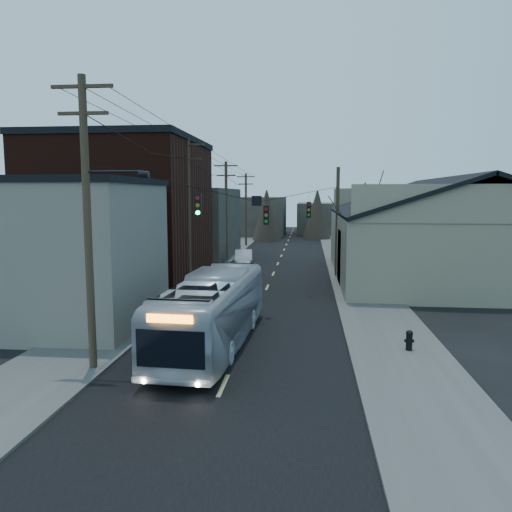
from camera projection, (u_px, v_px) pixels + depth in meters
The scene contains 15 objects.
ground at pixel (212, 411), 14.84m from camera, with size 160.00×160.00×0.00m, color black.
road_surface at pixel (276, 267), 44.45m from camera, with size 9.00×110.00×0.02m, color black.
sidewalk_left at pixel (205, 265), 45.12m from camera, with size 4.00×110.00×0.12m, color #474744.
sidewalk_right at pixel (350, 267), 43.77m from camera, with size 4.00×110.00×0.12m, color #474744.
building_clapboard at pixel (64, 255), 24.23m from camera, with size 8.00×8.00×7.00m, color slate.
building_brick at pixel (126, 215), 35.01m from camera, with size 10.00×12.00×10.00m, color black.
building_left_far at pixel (188, 223), 50.93m from camera, with size 9.00×14.00×7.00m, color #36322B.
warehouse at pixel (443, 244), 37.83m from camera, with size 16.16×20.60×7.73m.
building_far_left at pixel (253, 216), 79.25m from camera, with size 10.00×12.00×6.00m, color #36322B.
building_far_right at pixel (334, 218), 82.90m from camera, with size 12.00×14.00×5.00m, color #36322B.
bare_tree at pixel (364, 237), 33.46m from camera, with size 0.40×0.40×7.20m, color black.
utility_lines at pixel (232, 214), 38.39m from camera, with size 11.24×45.28×10.50m.
bus at pixel (213, 311), 21.00m from camera, with size 2.59×11.07×3.08m, color #B0B4BC.
parked_car at pixel (244, 258), 45.05m from camera, with size 1.53×4.38×1.44m, color #A2A5A9.
fire_hydrant at pixel (409, 339), 20.26m from camera, with size 0.39×0.29×0.84m.
Camera 1 is at (2.80, -13.95, 6.42)m, focal length 35.00 mm.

